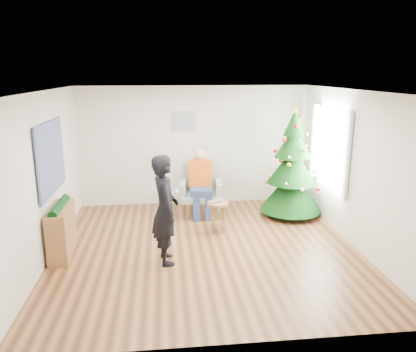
{
  "coord_description": "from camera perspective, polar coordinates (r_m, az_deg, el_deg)",
  "views": [
    {
      "loc": [
        -0.66,
        -6.27,
        2.88
      ],
      "look_at": [
        0.1,
        0.6,
        1.1
      ],
      "focal_mm": 35.0,
      "sensor_mm": 36.0,
      "label": 1
    }
  ],
  "objects": [
    {
      "name": "wall_front",
      "position": [
        4.14,
        3.37,
        -8.02
      ],
      "size": [
        5.0,
        0.0,
        5.0
      ],
      "primitive_type": "plane",
      "rotation": [
        -1.57,
        0.0,
        0.0
      ],
      "color": "silver",
      "rests_on": "floor"
    },
    {
      "name": "ceiling",
      "position": [
        6.31,
        -0.31,
        11.9
      ],
      "size": [
        5.0,
        5.0,
        0.0
      ],
      "primitive_type": "plane",
      "rotation": [
        3.14,
        0.0,
        0.0
      ],
      "color": "white",
      "rests_on": "wall_back"
    },
    {
      "name": "garland",
      "position": [
        6.83,
        -20.19,
        -4.03
      ],
      "size": [
        0.14,
        0.9,
        0.14
      ],
      "primitive_type": "cylinder",
      "rotation": [
        1.57,
        0.0,
        0.0
      ],
      "color": "black",
      "rests_on": "console"
    },
    {
      "name": "seated_person",
      "position": [
        8.25,
        -1.02,
        -0.82
      ],
      "size": [
        0.48,
        0.69,
        1.36
      ],
      "rotation": [
        0.0,
        0.0,
        -0.1
      ],
      "color": "navy",
      "rests_on": "armchair"
    },
    {
      "name": "console",
      "position": [
        6.97,
        -19.89,
        -7.31
      ],
      "size": [
        0.35,
        1.01,
        0.8
      ],
      "primitive_type": "cube",
      "rotation": [
        0.0,
        0.0,
        0.05
      ],
      "color": "brown",
      "rests_on": "floor"
    },
    {
      "name": "tapestry",
      "position": [
        6.94,
        -21.23,
        2.41
      ],
      "size": [
        0.03,
        1.5,
        1.15
      ],
      "primitive_type": "cube",
      "color": "black",
      "rests_on": "wall_left"
    },
    {
      "name": "framed_picture",
      "position": [
        8.81,
        -3.3,
        7.7
      ],
      "size": [
        0.52,
        0.05,
        0.42
      ],
      "color": "tan",
      "rests_on": "wall_back"
    },
    {
      "name": "floor",
      "position": [
        6.93,
        -0.28,
        -10.11
      ],
      "size": [
        5.0,
        5.0,
        0.0
      ],
      "primitive_type": "plane",
      "color": "brown",
      "rests_on": "ground"
    },
    {
      "name": "wall_back",
      "position": [
        8.94,
        -1.98,
        4.25
      ],
      "size": [
        5.0,
        0.0,
        5.0
      ],
      "primitive_type": "plane",
      "rotation": [
        1.57,
        0.0,
        0.0
      ],
      "color": "silver",
      "rests_on": "floor"
    },
    {
      "name": "armchair",
      "position": [
        8.4,
        -1.0,
        -2.81
      ],
      "size": [
        0.89,
        0.83,
        1.04
      ],
      "rotation": [
        0.0,
        0.0,
        -0.1
      ],
      "color": "gray",
      "rests_on": "floor"
    },
    {
      "name": "christmas_tree",
      "position": [
        8.33,
        11.75,
        1.19
      ],
      "size": [
        1.24,
        1.24,
        2.25
      ],
      "rotation": [
        0.0,
        0.0,
        -0.14
      ],
      "color": "#3F2816",
      "rests_on": "floor"
    },
    {
      "name": "laptop",
      "position": [
        7.38,
        1.4,
        -3.63
      ],
      "size": [
        0.38,
        0.33,
        0.03
      ],
      "primitive_type": "imported",
      "rotation": [
        0.0,
        0.0,
        0.49
      ],
      "color": "silver",
      "rests_on": "stool"
    },
    {
      "name": "game_controller",
      "position": [
        6.09,
        -4.41,
        -2.25
      ],
      "size": [
        0.06,
        0.13,
        0.04
      ],
      "primitive_type": "cube",
      "rotation": [
        0.0,
        0.0,
        0.15
      ],
      "color": "white",
      "rests_on": "standing_man"
    },
    {
      "name": "stool",
      "position": [
        7.48,
        1.39,
        -5.78
      ],
      "size": [
        0.39,
        0.39,
        0.58
      ],
      "rotation": [
        0.0,
        0.0,
        0.14
      ],
      "color": "brown",
      "rests_on": "floor"
    },
    {
      "name": "window_panel",
      "position": [
        8.03,
        16.76,
        3.94
      ],
      "size": [
        0.04,
        1.3,
        1.4
      ],
      "primitive_type": "cube",
      "color": "white",
      "rests_on": "wall_right"
    },
    {
      "name": "curtains",
      "position": [
        8.02,
        16.57,
        3.94
      ],
      "size": [
        0.05,
        1.75,
        1.5
      ],
      "color": "white",
      "rests_on": "wall_right"
    },
    {
      "name": "wall_left",
      "position": [
        6.72,
        -22.0,
        -0.22
      ],
      "size": [
        0.0,
        5.0,
        5.0
      ],
      "primitive_type": "plane",
      "rotation": [
        1.57,
        0.0,
        1.57
      ],
      "color": "silver",
      "rests_on": "floor"
    },
    {
      "name": "standing_man",
      "position": [
        6.2,
        -6.05,
        -4.73
      ],
      "size": [
        0.5,
        0.68,
        1.7
      ],
      "primitive_type": "imported",
      "rotation": [
        0.0,
        0.0,
        1.73
      ],
      "color": "black",
      "rests_on": "floor"
    },
    {
      "name": "wall_right",
      "position": [
        7.2,
        19.92,
        0.88
      ],
      "size": [
        0.0,
        5.0,
        5.0
      ],
      "primitive_type": "plane",
      "rotation": [
        1.57,
        0.0,
        -1.57
      ],
      "color": "silver",
      "rests_on": "floor"
    }
  ]
}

